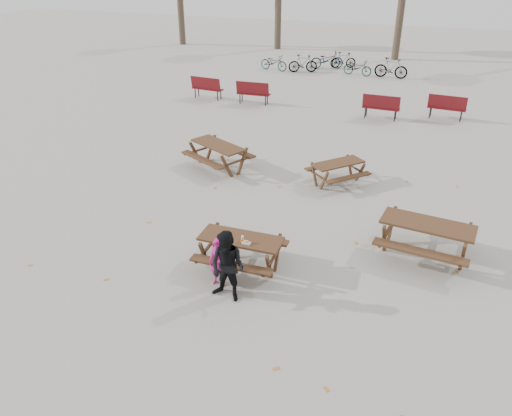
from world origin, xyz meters
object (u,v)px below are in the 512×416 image
(soda_bottle, at_px, (242,239))
(child, at_px, (218,263))
(picnic_table_east, at_px, (425,240))
(adult, at_px, (227,267))
(main_picnic_table, at_px, (241,245))
(picnic_table_far, at_px, (337,173))
(picnic_table_north, at_px, (218,156))
(food_tray, at_px, (246,243))

(soda_bottle, relative_size, child, 0.15)
(picnic_table_east, bearing_deg, adult, -133.57)
(adult, xyz_separation_m, picnic_table_east, (3.65, 2.91, -0.33))
(main_picnic_table, relative_size, picnic_table_east, 0.89)
(picnic_table_far, bearing_deg, picnic_table_east, -98.04)
(main_picnic_table, height_order, picnic_table_far, main_picnic_table)
(main_picnic_table, relative_size, soda_bottle, 10.59)
(adult, distance_m, picnic_table_far, 6.30)
(adult, relative_size, picnic_table_east, 0.76)
(picnic_table_north, bearing_deg, adult, -37.41)
(picnic_table_east, bearing_deg, picnic_table_north, 161.72)
(adult, distance_m, picnic_table_north, 6.71)
(food_tray, height_order, soda_bottle, soda_bottle)
(picnic_table_far, bearing_deg, soda_bottle, -147.97)
(main_picnic_table, distance_m, picnic_table_east, 4.20)
(main_picnic_table, xyz_separation_m, picnic_table_far, (1.14, 5.10, -0.25))
(main_picnic_table, bearing_deg, adult, -82.75)
(picnic_table_north, bearing_deg, picnic_table_far, 29.71)
(adult, bearing_deg, picnic_table_far, 89.79)
(soda_bottle, distance_m, child, 0.72)
(main_picnic_table, height_order, adult, adult)
(food_tray, bearing_deg, main_picnic_table, 136.00)
(soda_bottle, xyz_separation_m, adult, (0.04, -0.94, -0.08))
(picnic_table_north, bearing_deg, child, -39.05)
(main_picnic_table, relative_size, picnic_table_north, 0.95)
(soda_bottle, bearing_deg, main_picnic_table, 122.11)
(picnic_table_north, xyz_separation_m, picnic_table_far, (3.80, 0.12, -0.07))
(food_tray, distance_m, picnic_table_east, 4.13)
(food_tray, distance_m, adult, 0.91)
(picnic_table_north, bearing_deg, picnic_table_east, 1.65)
(food_tray, distance_m, picnic_table_far, 5.40)
(main_picnic_table, distance_m, soda_bottle, 0.33)
(food_tray, bearing_deg, picnic_table_east, 29.06)
(food_tray, xyz_separation_m, picnic_table_far, (0.94, 5.30, -0.46))
(food_tray, relative_size, picnic_table_east, 0.09)
(child, bearing_deg, main_picnic_table, 80.97)
(child, height_order, picnic_table_far, child)
(picnic_table_north, height_order, picnic_table_far, picnic_table_north)
(soda_bottle, distance_m, picnic_table_east, 4.20)
(soda_bottle, bearing_deg, picnic_table_north, 118.24)
(adult, relative_size, picnic_table_far, 0.98)
(food_tray, xyz_separation_m, picnic_table_east, (3.59, 2.00, -0.36))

